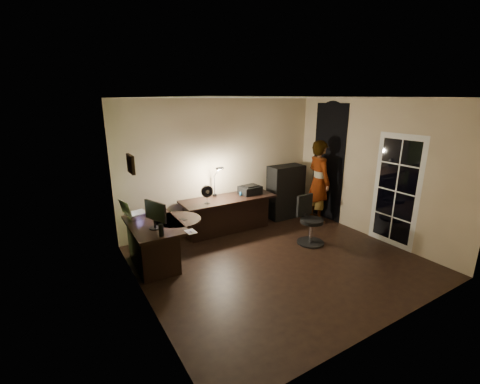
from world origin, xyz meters
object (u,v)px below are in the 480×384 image
cabinet (286,192)px  person (319,182)px  office_chair (312,221)px  desk_left (156,244)px  monitor (155,219)px  desk_right (228,215)px

cabinet → person: size_ratio=0.67×
office_chair → person: bearing=37.7°
desk_left → cabinet: bearing=12.9°
monitor → desk_left: bearing=57.6°
person → monitor: bearing=105.2°
office_chair → person: (0.97, 0.85, 0.45)m
desk_right → monitor: 2.01m
desk_left → desk_right: size_ratio=0.65×
cabinet → person: person is taller
desk_right → monitor: monitor is taller
desk_right → cabinet: 1.58m
office_chair → desk_left: bearing=162.2°
desk_left → monitor: (-0.04, -0.19, 0.52)m
cabinet → office_chair: bearing=-107.9°
desk_left → desk_right: desk_left is taller
desk_left → office_chair: (2.79, -0.72, 0.09)m
desk_right → office_chair: size_ratio=2.12×
desk_right → person: person is taller
desk_left → cabinet: (3.28, 0.69, 0.24)m
person → desk_right: bearing=86.9°
desk_right → person: 2.16m
office_chair → person: 1.36m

